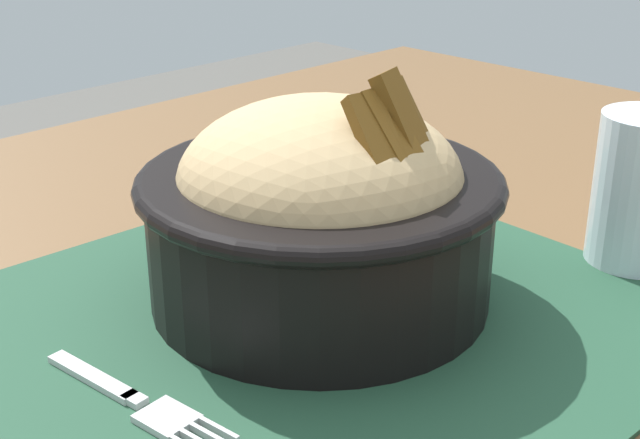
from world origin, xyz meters
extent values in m
cube|color=brown|center=(0.00, 0.00, 0.69)|extent=(1.27, 0.89, 0.03)
cylinder|color=brown|center=(-0.58, -0.38, 0.34)|extent=(0.04, 0.04, 0.68)
cube|color=#1E422D|center=(0.00, 0.00, 0.71)|extent=(0.46, 0.38, 0.00)
cylinder|color=black|center=(-0.05, -0.01, 0.75)|extent=(0.20, 0.20, 0.08)
torus|color=black|center=(-0.05, -0.01, 0.79)|extent=(0.21, 0.21, 0.01)
ellipsoid|color=tan|center=(-0.05, -0.01, 0.79)|extent=(0.21, 0.21, 0.09)
sphere|color=#20821A|center=(-0.04, 0.03, 0.81)|extent=(0.03, 0.03, 0.03)
sphere|color=#20821A|center=(-0.06, 0.01, 0.81)|extent=(0.04, 0.04, 0.04)
cylinder|color=orange|center=(-0.08, 0.03, 0.81)|extent=(0.03, 0.03, 0.01)
cube|color=brown|center=(-0.04, 0.04, 0.82)|extent=(0.03, 0.04, 0.05)
cube|color=brown|center=(-0.05, 0.04, 0.82)|extent=(0.02, 0.04, 0.05)
cube|color=brown|center=(-0.06, 0.04, 0.82)|extent=(0.03, 0.04, 0.06)
cube|color=brown|center=(-0.07, 0.03, 0.82)|extent=(0.03, 0.04, 0.05)
cube|color=#BDBDBD|center=(0.09, -0.03, 0.72)|extent=(0.02, 0.06, 0.00)
cube|color=#BDBDBD|center=(0.09, 0.00, 0.72)|extent=(0.01, 0.01, 0.00)
cube|color=#BDBDBD|center=(0.09, 0.02, 0.72)|extent=(0.02, 0.03, 0.00)
cube|color=#BDBDBD|center=(0.08, 0.05, 0.72)|extent=(0.00, 0.02, 0.00)
cube|color=#BDBDBD|center=(0.08, 0.05, 0.72)|extent=(0.00, 0.02, 0.00)
cylinder|color=silver|center=(-0.23, 0.09, 0.73)|extent=(0.05, 0.05, 0.03)
camera|label=1|loc=(0.28, 0.32, 0.96)|focal=49.92mm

